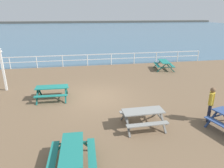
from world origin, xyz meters
name	(u,v)px	position (x,y,z in m)	size (l,w,h in m)	color
ground_plane	(96,98)	(0.00, 0.00, -0.10)	(30.00, 24.00, 0.20)	brown
sea_band	(78,30)	(0.00, 52.75, 0.00)	(142.00, 90.00, 0.01)	#476B84
distant_shoreline	(76,23)	(0.00, 95.75, 0.00)	(142.00, 6.00, 1.80)	#4C4C47
seaward_railing	(87,58)	(0.00, 7.75, 0.76)	(23.07, 0.07, 1.08)	white
picnic_table_near_right	(72,153)	(-1.31, -5.77, 0.58)	(1.60, 1.86, 0.80)	#1E7A70
picnic_table_mid_centre	(164,63)	(6.57, 5.11, 0.58)	(1.81, 2.04, 0.80)	#1E7A70
picnic_table_far_left	(143,114)	(1.72, -3.68, 0.58)	(1.82, 1.56, 0.80)	gray
picnic_table_far_right	(52,90)	(-2.50, 0.13, 0.58)	(1.84, 1.59, 0.80)	#1E7A70
visitor	(211,102)	(4.89, -3.76, 0.95)	(0.38, 0.45, 1.66)	#1E2338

